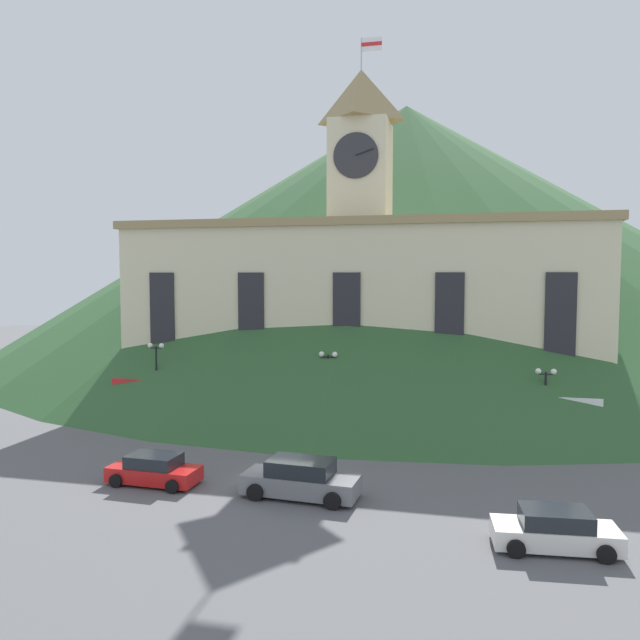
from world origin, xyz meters
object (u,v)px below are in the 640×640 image
(street_lamp_far_right, at_px, (328,372))
(car_white_taxi, at_px, (555,531))
(car_red_sedan, at_px, (154,470))
(street_lamp_center, at_px, (156,363))
(street_lamp_left, at_px, (546,387))
(pedestrian, at_px, (249,416))
(car_gray_pickup, at_px, (301,480))

(street_lamp_far_right, xyz_separation_m, car_white_taxi, (12.25, -16.48, -2.95))
(street_lamp_far_right, height_order, car_red_sedan, street_lamp_far_right)
(street_lamp_center, bearing_deg, street_lamp_left, 0.00)
(street_lamp_left, xyz_separation_m, car_red_sedan, (-19.43, -13.31, -2.55))
(street_lamp_left, relative_size, pedestrian, 2.50)
(street_lamp_left, distance_m, car_red_sedan, 23.69)
(street_lamp_center, distance_m, street_lamp_far_right, 12.58)
(street_lamp_center, xyz_separation_m, street_lamp_left, (26.33, 0.00, -0.58))
(street_lamp_far_right, bearing_deg, street_lamp_left, 0.00)
(car_red_sedan, xyz_separation_m, pedestrian, (0.91, 11.02, 0.28))
(street_lamp_left, bearing_deg, pedestrian, -172.97)
(street_lamp_left, relative_size, car_red_sedan, 0.97)
(car_gray_pickup, distance_m, car_white_taxi, 10.97)
(street_lamp_left, xyz_separation_m, car_white_taxi, (-1.51, -16.48, -2.53))
(street_lamp_far_right, height_order, street_lamp_left, street_lamp_far_right)
(car_gray_pickup, height_order, car_red_sedan, car_gray_pickup)
(street_lamp_center, relative_size, street_lamp_far_right, 1.05)
(car_red_sedan, bearing_deg, street_lamp_left, -143.14)
(car_red_sedan, distance_m, pedestrian, 11.06)
(car_white_taxi, bearing_deg, pedestrian, 135.21)
(street_lamp_far_right, bearing_deg, car_white_taxi, -53.39)
(pedestrian, bearing_deg, car_white_taxi, 33.15)
(street_lamp_far_right, distance_m, car_gray_pickup, 13.82)
(street_lamp_far_right, bearing_deg, car_gray_pickup, -82.74)
(street_lamp_far_right, relative_size, car_red_sedan, 1.12)
(street_lamp_center, height_order, car_red_sedan, street_lamp_center)
(car_gray_pickup, relative_size, car_white_taxi, 1.17)
(street_lamp_center, xyz_separation_m, street_lamp_far_right, (12.58, 0.00, -0.16))
(street_lamp_far_right, xyz_separation_m, pedestrian, (-4.77, -2.28, -2.69))
(street_lamp_center, relative_size, car_red_sedan, 1.18)
(car_gray_pickup, height_order, car_white_taxi, car_gray_pickup)
(street_lamp_left, bearing_deg, street_lamp_center, -180.00)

